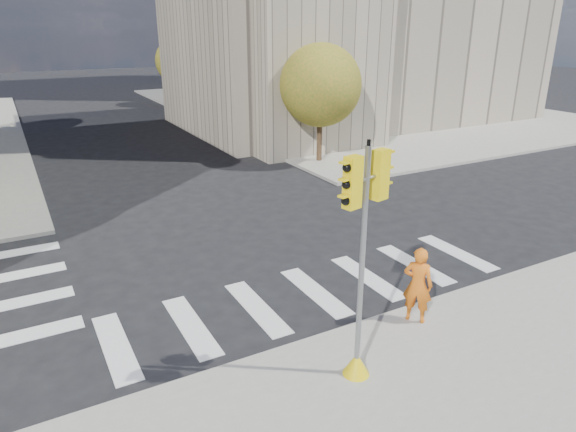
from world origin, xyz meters
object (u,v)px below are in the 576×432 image
at_px(lamp_near, 291,69).
at_px(photographer, 418,285).
at_px(lamp_far, 206,56).
at_px(traffic_signal, 361,283).

xyz_separation_m(lamp_near, photographer, (-6.83, -18.60, -3.46)).
bearing_deg(photographer, lamp_near, -57.57).
distance_m(lamp_near, photographer, 20.12).
height_order(lamp_far, photographer, lamp_far).
distance_m(lamp_near, lamp_far, 14.00).
relative_size(lamp_far, photographer, 4.19).
xyz_separation_m(traffic_signal, photographer, (2.50, 1.01, -1.15)).
relative_size(lamp_near, photographer, 4.19).
bearing_deg(lamp_far, traffic_signal, -105.51).
distance_m(lamp_far, traffic_signal, 34.96).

